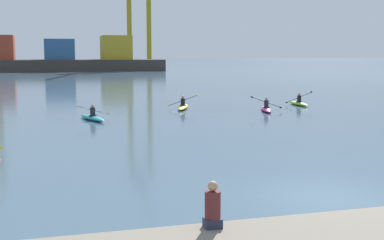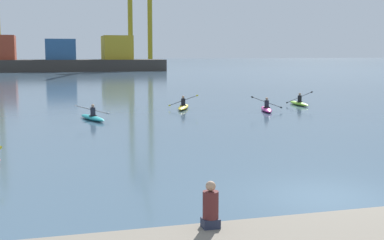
{
  "view_description": "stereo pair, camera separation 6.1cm",
  "coord_description": "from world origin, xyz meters",
  "px_view_note": "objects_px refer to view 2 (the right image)",
  "views": [
    {
      "loc": [
        -7.48,
        -12.43,
        3.92
      ],
      "look_at": [
        -0.39,
        12.52,
        0.6
      ],
      "focal_mm": 48.76,
      "sensor_mm": 36.0,
      "label": 1
    },
    {
      "loc": [
        -7.42,
        -12.45,
        3.92
      ],
      "look_at": [
        -0.39,
        12.52,
        0.6
      ],
      "focal_mm": 48.76,
      "sensor_mm": 36.0,
      "label": 2
    }
  ],
  "objects_px": {
    "kayak_lime": "(299,103)",
    "seated_onlooker": "(211,207)",
    "kayak_magenta": "(266,109)",
    "container_barge": "(61,59)",
    "kayak_teal": "(93,117)",
    "kayak_yellow": "(183,107)"
  },
  "relations": [
    {
      "from": "kayak_yellow",
      "to": "seated_onlooker",
      "type": "height_order",
      "value": "seated_onlooker"
    },
    {
      "from": "kayak_magenta",
      "to": "container_barge",
      "type": "bearing_deg",
      "value": 97.25
    },
    {
      "from": "kayak_teal",
      "to": "kayak_lime",
      "type": "height_order",
      "value": "kayak_lime"
    },
    {
      "from": "kayak_magenta",
      "to": "seated_onlooker",
      "type": "relative_size",
      "value": 3.83
    },
    {
      "from": "kayak_teal",
      "to": "kayak_magenta",
      "type": "height_order",
      "value": "kayak_magenta"
    },
    {
      "from": "container_barge",
      "to": "kayak_lime",
      "type": "bearing_deg",
      "value": -79.79
    },
    {
      "from": "kayak_magenta",
      "to": "kayak_lime",
      "type": "bearing_deg",
      "value": 37.28
    },
    {
      "from": "kayak_teal",
      "to": "kayak_magenta",
      "type": "bearing_deg",
      "value": 7.84
    },
    {
      "from": "kayak_teal",
      "to": "kayak_magenta",
      "type": "xyz_separation_m",
      "value": [
        11.89,
        1.64,
        0.0
      ]
    },
    {
      "from": "kayak_lime",
      "to": "seated_onlooker",
      "type": "xyz_separation_m",
      "value": [
        -15.67,
        -26.81,
        0.89
      ]
    },
    {
      "from": "kayak_teal",
      "to": "kayak_yellow",
      "type": "height_order",
      "value": "kayak_yellow"
    },
    {
      "from": "kayak_lime",
      "to": "seated_onlooker",
      "type": "height_order",
      "value": "seated_onlooker"
    },
    {
      "from": "container_barge",
      "to": "kayak_teal",
      "type": "relative_size",
      "value": 13.34
    },
    {
      "from": "container_barge",
      "to": "seated_onlooker",
      "type": "relative_size",
      "value": 51.16
    },
    {
      "from": "kayak_teal",
      "to": "kayak_magenta",
      "type": "distance_m",
      "value": 12.0
    },
    {
      "from": "kayak_yellow",
      "to": "seated_onlooker",
      "type": "distance_m",
      "value": 27.39
    },
    {
      "from": "kayak_magenta",
      "to": "kayak_yellow",
      "type": "xyz_separation_m",
      "value": [
        -5.12,
        2.88,
        0.0
      ]
    },
    {
      "from": "kayak_teal",
      "to": "container_barge",
      "type": "bearing_deg",
      "value": 89.48
    },
    {
      "from": "kayak_lime",
      "to": "seated_onlooker",
      "type": "bearing_deg",
      "value": -120.31
    },
    {
      "from": "kayak_lime",
      "to": "kayak_yellow",
      "type": "height_order",
      "value": "kayak_lime"
    },
    {
      "from": "container_barge",
      "to": "kayak_lime",
      "type": "height_order",
      "value": "container_barge"
    },
    {
      "from": "kayak_lime",
      "to": "seated_onlooker",
      "type": "distance_m",
      "value": 31.07
    }
  ]
}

